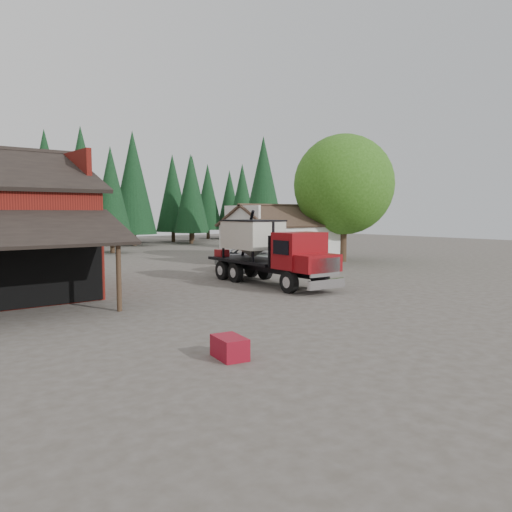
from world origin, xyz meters
TOP-DOWN VIEW (x-y plane):
  - ground at (0.00, 0.00)m, footprint 120.00×120.00m
  - farmhouse at (13.00, 13.00)m, footprint 8.60×6.42m
  - deciduous_tree at (17.01, 9.97)m, footprint 8.00×8.00m
  - conifer_backdrop at (0.00, 42.00)m, footprint 76.00×16.00m
  - near_pine_b at (6.00, 30.00)m, footprint 3.96×3.96m
  - near_pine_c at (22.00, 26.00)m, footprint 4.84×4.84m
  - feed_truck at (4.01, 4.03)m, footprint 2.97×9.25m
  - silver_car at (8.00, 10.00)m, footprint 6.13×3.21m
  - equip_box at (-6.00, -6.00)m, footprint 0.89×1.21m

SIDE VIEW (x-z plane):
  - ground at x=0.00m, z-range 0.00..0.00m
  - conifer_backdrop at x=0.00m, z-range -8.00..8.00m
  - equip_box at x=-6.00m, z-range 0.00..0.60m
  - silver_car at x=8.00m, z-range 0.00..1.65m
  - farmhouse at x=13.00m, z-range -0.66..3.99m
  - feed_truck at x=4.01m, z-range -0.13..3.99m
  - near_pine_b at x=6.00m, z-range 0.69..11.09m
  - deciduous_tree at x=17.01m, z-range 0.81..11.01m
  - near_pine_c at x=22.00m, z-range 0.69..13.09m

